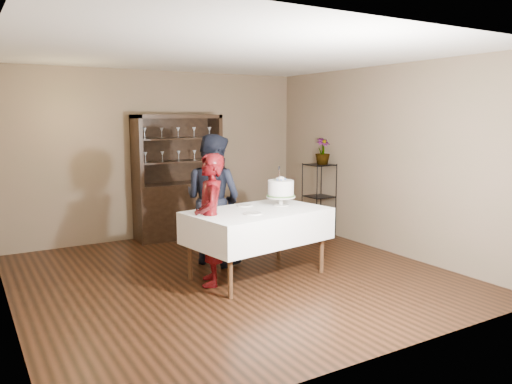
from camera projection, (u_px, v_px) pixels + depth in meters
floor at (233, 275)px, 6.24m from camera, size 5.00×5.00×0.00m
ceiling at (231, 53)px, 5.83m from camera, size 5.00×5.00×0.00m
back_wall at (160, 155)px, 8.16m from camera, size 5.00×0.02×2.70m
wall_left at (2, 182)px, 4.77m from camera, size 0.02×5.00×2.70m
wall_right at (383, 159)px, 7.30m from camera, size 0.02×5.00×2.70m
china_hutch at (178, 197)px, 8.15m from camera, size 1.40×0.48×2.00m
plant_etagere at (319, 196)px, 8.31m from camera, size 0.42×0.42×1.20m
cake_table at (258, 226)px, 6.12m from camera, size 1.81×1.27×0.84m
woman at (210, 220)px, 5.82m from camera, size 0.56×0.66×1.55m
man at (213, 199)px, 6.68m from camera, size 0.98×1.06×1.74m
cake at (281, 190)px, 6.38m from camera, size 0.42×0.42×0.51m
plate_near at (253, 213)px, 5.83m from camera, size 0.25×0.25×0.01m
plate_far at (244, 205)px, 6.36m from camera, size 0.24×0.24×0.01m
potted_plant at (323, 151)px, 8.17m from camera, size 0.24×0.24×0.43m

